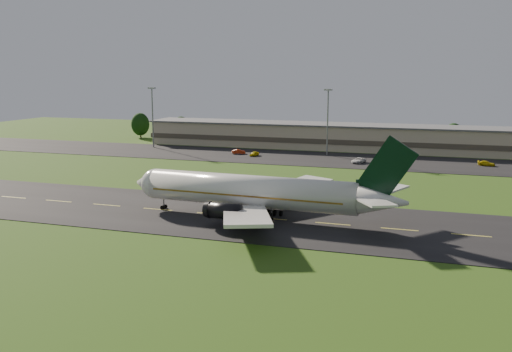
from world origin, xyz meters
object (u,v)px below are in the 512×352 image
(light_mast_west, at_px, (152,110))
(service_vehicle_d, at_px, (487,163))
(service_vehicle_a, at_px, (254,154))
(service_vehicle_b, at_px, (239,152))
(airliner, at_px, (255,192))
(light_mast_centre, at_px, (328,114))
(terminal, at_px, (341,137))
(service_vehicle_c, at_px, (359,160))

(light_mast_west, height_order, service_vehicle_d, light_mast_west)
(light_mast_west, height_order, service_vehicle_a, light_mast_west)
(service_vehicle_b, bearing_deg, airliner, -179.94)
(airliner, xyz_separation_m, service_vehicle_a, (-23.98, 71.26, -3.87))
(light_mast_west, distance_m, service_vehicle_b, 35.74)
(light_mast_centre, xyz_separation_m, service_vehicle_a, (-20.75, -8.78, -11.95))
(light_mast_west, xyz_separation_m, service_vehicle_d, (105.59, -6.59, -11.98))
(light_mast_west, distance_m, service_vehicle_a, 41.95)
(terminal, bearing_deg, service_vehicle_a, -131.59)
(airliner, bearing_deg, service_vehicle_d, 62.50)
(terminal, distance_m, service_vehicle_b, 36.10)
(terminal, distance_m, light_mast_west, 64.10)
(light_mast_centre, bearing_deg, terminal, 85.05)
(service_vehicle_a, bearing_deg, service_vehicle_d, 12.92)
(airliner, bearing_deg, terminal, 93.56)
(light_mast_centre, relative_size, service_vehicle_c, 3.81)
(airliner, distance_m, light_mast_west, 102.31)
(service_vehicle_b, height_order, service_vehicle_d, service_vehicle_b)
(service_vehicle_b, distance_m, service_vehicle_d, 72.45)
(light_mast_centre, height_order, service_vehicle_b, light_mast_centre)
(terminal, bearing_deg, service_vehicle_c, -70.47)
(service_vehicle_d, bearing_deg, light_mast_west, 97.78)
(terminal, relative_size, light_mast_west, 7.13)
(airliner, bearing_deg, service_vehicle_b, 114.60)
(airliner, bearing_deg, service_vehicle_a, 111.07)
(light_mast_west, distance_m, service_vehicle_c, 73.69)
(terminal, height_order, light_mast_west, light_mast_west)
(service_vehicle_c, distance_m, service_vehicle_d, 34.50)
(terminal, bearing_deg, light_mast_centre, -94.95)
(airliner, distance_m, service_vehicle_c, 68.05)
(service_vehicle_b, bearing_deg, light_mast_centre, -99.37)
(light_mast_west, relative_size, service_vehicle_b, 4.80)
(service_vehicle_b, bearing_deg, terminal, -73.87)
(light_mast_centre, bearing_deg, service_vehicle_d, -8.23)
(service_vehicle_c, bearing_deg, service_vehicle_d, 27.22)
(light_mast_west, bearing_deg, airliner, -51.70)
(service_vehicle_d, bearing_deg, terminal, 74.08)
(service_vehicle_a, bearing_deg, terminal, 59.44)
(service_vehicle_b, bearing_deg, light_mast_west, 57.59)
(light_mast_centre, height_order, service_vehicle_c, light_mast_centre)
(light_mast_centre, bearing_deg, airliner, -87.70)
(service_vehicle_d, bearing_deg, service_vehicle_b, 100.92)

